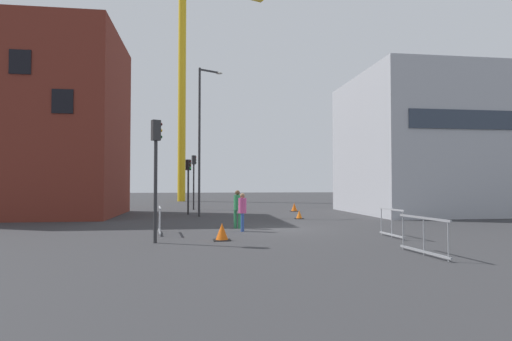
{
  "coord_description": "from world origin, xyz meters",
  "views": [
    {
      "loc": [
        -3.63,
        -18.82,
        2.01
      ],
      "look_at": [
        0.0,
        7.59,
        2.85
      ],
      "focal_mm": 29.81,
      "sensor_mm": 36.0,
      "label": 1
    }
  ],
  "objects": [
    {
      "name": "pedestrian_waiting",
      "position": [
        -1.84,
        0.37,
        1.0
      ],
      "size": [
        0.34,
        0.34,
        1.72
      ],
      "color": "#2D844C",
      "rests_on": "ground"
    },
    {
      "name": "traffic_cone_striped",
      "position": [
        -2.76,
        -3.62,
        0.29
      ],
      "size": [
        0.61,
        0.61,
        0.62
      ],
      "color": "black",
      "rests_on": "ground"
    },
    {
      "name": "pedestrian_walking",
      "position": [
        -1.74,
        -0.84,
        0.93
      ],
      "size": [
        0.34,
        0.34,
        1.62
      ],
      "color": "#33519E",
      "rests_on": "ground"
    },
    {
      "name": "office_block",
      "position": [
        13.6,
        8.75,
        4.69
      ],
      "size": [
        13.05,
        10.45,
        9.38
      ],
      "color": "#A8AAB2",
      "rests_on": "ground"
    },
    {
      "name": "streetlamp_tall",
      "position": [
        -3.4,
        7.65,
        5.27
      ],
      "size": [
        1.53,
        0.83,
        9.23
      ],
      "color": "#2D2D30",
      "rests_on": "ground"
    },
    {
      "name": "construction_crane",
      "position": [
        -5.19,
        31.19,
        17.36
      ],
      "size": [
        16.11,
        7.74,
        26.82
      ],
      "color": "gold",
      "rests_on": "ground"
    },
    {
      "name": "traffic_cone_by_barrier",
      "position": [
        3.4,
        11.72,
        0.28
      ],
      "size": [
        0.6,
        0.6,
        0.61
      ],
      "color": "black",
      "rests_on": "ground"
    },
    {
      "name": "safety_barrier_front",
      "position": [
        -5.14,
        -1.34,
        0.56
      ],
      "size": [
        0.26,
        1.89,
        1.08
      ],
      "color": "#B2B5BA",
      "rests_on": "ground"
    },
    {
      "name": "traffic_light_median",
      "position": [
        -5.05,
        -3.98,
        2.81
      ],
      "size": [
        0.39,
        0.33,
        4.2
      ],
      "color": "#2D2D30",
      "rests_on": "ground"
    },
    {
      "name": "traffic_light_verge",
      "position": [
        -3.94,
        14.76,
        2.83
      ],
      "size": [
        0.39,
        0.33,
        4.25
      ],
      "color": "#232326",
      "rests_on": "ground"
    },
    {
      "name": "brick_building",
      "position": [
        -14.02,
        9.31,
        5.74
      ],
      "size": [
        10.78,
        8.95,
        11.48
      ],
      "color": "maroon",
      "rests_on": "ground"
    },
    {
      "name": "traffic_light_near",
      "position": [
        -4.24,
        9.37,
        2.45
      ],
      "size": [
        0.37,
        0.37,
        3.61
      ],
      "color": "#232326",
      "rests_on": "ground"
    },
    {
      "name": "safety_barrier_left_run",
      "position": [
        3.61,
        -3.66,
        0.56
      ],
      "size": [
        0.15,
        1.84,
        1.08
      ],
      "color": "#9EA0A5",
      "rests_on": "ground"
    },
    {
      "name": "ground",
      "position": [
        0.0,
        0.0,
        0.0
      ],
      "size": [
        160.0,
        160.0,
        0.0
      ],
      "primitive_type": "plane",
      "color": "#333335"
    },
    {
      "name": "traffic_cone_orange",
      "position": [
        2.2,
        5.21,
        0.22
      ],
      "size": [
        0.48,
        0.48,
        0.49
      ],
      "color": "black",
      "rests_on": "ground"
    },
    {
      "name": "safety_barrier_mid_span",
      "position": [
        2.7,
        -7.55,
        0.56
      ],
      "size": [
        0.26,
        2.33,
        1.08
      ],
      "color": "gray",
      "rests_on": "ground"
    }
  ]
}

